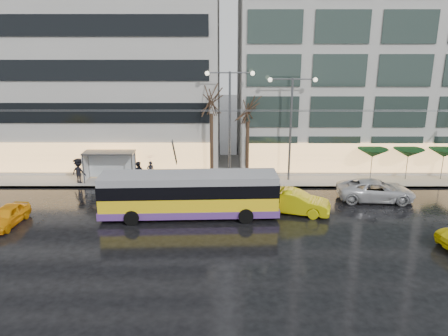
{
  "coord_description": "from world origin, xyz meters",
  "views": [
    {
      "loc": [
        1.61,
        -24.41,
        11.66
      ],
      "look_at": [
        1.55,
        5.0,
        2.9
      ],
      "focal_mm": 35.0,
      "sensor_mm": 36.0,
      "label": 1
    }
  ],
  "objects_px": {
    "bus_shelter": "(105,159)",
    "taxi_a": "(7,216)",
    "trolleybus": "(189,196)",
    "street_lamp_near": "(230,111)"
  },
  "relations": [
    {
      "from": "bus_shelter",
      "to": "taxi_a",
      "type": "bearing_deg",
      "value": -114.53
    },
    {
      "from": "trolleybus",
      "to": "bus_shelter",
      "type": "xyz_separation_m",
      "value": [
        -7.6,
        7.56,
        0.47
      ]
    },
    {
      "from": "bus_shelter",
      "to": "taxi_a",
      "type": "distance_m",
      "value": 9.96
    },
    {
      "from": "street_lamp_near",
      "to": "bus_shelter",
      "type": "bearing_deg",
      "value": -179.37
    },
    {
      "from": "trolleybus",
      "to": "street_lamp_near",
      "type": "xyz_separation_m",
      "value": [
        2.78,
        7.67,
        4.5
      ]
    },
    {
      "from": "street_lamp_near",
      "to": "trolleybus",
      "type": "bearing_deg",
      "value": -109.94
    },
    {
      "from": "trolleybus",
      "to": "taxi_a",
      "type": "relative_size",
      "value": 3.12
    },
    {
      "from": "street_lamp_near",
      "to": "taxi_a",
      "type": "bearing_deg",
      "value": -147.87
    },
    {
      "from": "trolleybus",
      "to": "taxi_a",
      "type": "distance_m",
      "value": 11.81
    },
    {
      "from": "bus_shelter",
      "to": "street_lamp_near",
      "type": "relative_size",
      "value": 0.47
    }
  ]
}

